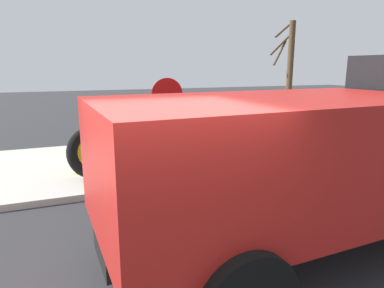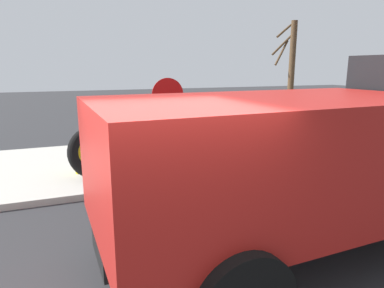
% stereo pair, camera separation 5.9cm
% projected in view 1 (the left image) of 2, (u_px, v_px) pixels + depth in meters
% --- Properties ---
extents(sidewalk_curb, '(36.00, 5.00, 0.15)m').
position_uv_depth(sidewalk_curb, '(95.00, 165.00, 9.68)').
color(sidewalk_curb, '#BCB7AD').
rests_on(sidewalk_curb, ground).
extents(fire_hydrant, '(0.23, 0.53, 0.84)m').
position_uv_depth(fire_hydrant, '(78.00, 156.00, 8.54)').
color(fire_hydrant, yellow).
rests_on(fire_hydrant, sidewalk_curb).
extents(loose_tire, '(1.34, 0.80, 1.28)m').
position_uv_depth(loose_tire, '(93.00, 152.00, 8.16)').
color(loose_tire, black).
rests_on(loose_tire, sidewalk_curb).
extents(stop_sign, '(0.76, 0.08, 2.40)m').
position_uv_depth(stop_sign, '(167.00, 109.00, 8.01)').
color(stop_sign, gray).
rests_on(stop_sign, sidewalk_curb).
extents(dump_truck_red, '(7.09, 3.03, 3.00)m').
position_uv_depth(dump_truck_red, '(342.00, 146.00, 5.19)').
color(dump_truck_red, red).
rests_on(dump_truck_red, ground).
extents(bare_tree, '(1.02, 0.65, 4.06)m').
position_uv_depth(bare_tree, '(288.00, 82.00, 11.07)').
color(bare_tree, '#4C3823').
rests_on(bare_tree, sidewalk_curb).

